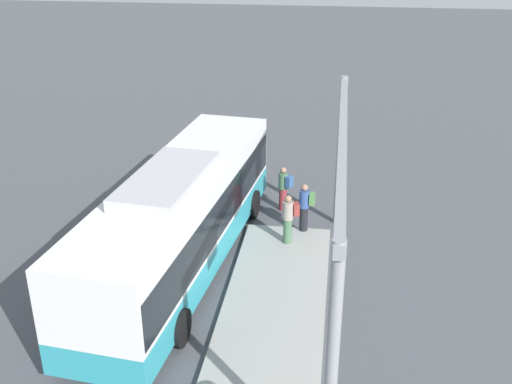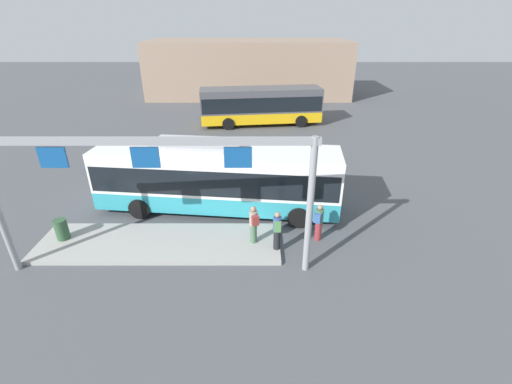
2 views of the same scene
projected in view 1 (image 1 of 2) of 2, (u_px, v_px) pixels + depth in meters
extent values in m
plane|color=#4C4F54|center=(184.00, 267.00, 18.84)|extent=(120.00, 120.00, 0.00)
cube|color=#9E9E99|center=(272.00, 315.00, 16.45)|extent=(10.00, 2.80, 0.16)
cube|color=teal|center=(182.00, 245.00, 18.52)|extent=(11.59, 3.71, 0.85)
cube|color=white|center=(180.00, 204.00, 17.95)|extent=(11.59, 3.71, 1.90)
cube|color=black|center=(181.00, 210.00, 18.03)|extent=(11.37, 3.73, 1.20)
cube|color=black|center=(234.00, 143.00, 23.04)|extent=(0.27, 2.12, 1.50)
cube|color=#B7B7BC|center=(167.00, 180.00, 16.73)|extent=(4.15, 2.17, 0.36)
cube|color=orange|center=(233.00, 122.00, 22.63)|extent=(0.31, 1.75, 0.28)
cylinder|color=black|center=(189.00, 197.00, 22.34)|extent=(1.03, 0.41, 1.00)
cylinder|color=black|center=(253.00, 204.00, 21.81)|extent=(1.03, 0.41, 1.00)
cylinder|color=black|center=(92.00, 314.00, 15.81)|extent=(1.03, 0.41, 1.00)
cylinder|color=black|center=(179.00, 328.00, 15.28)|extent=(1.03, 0.41, 1.00)
cylinder|color=maroon|center=(283.00, 199.00, 22.36)|extent=(0.38, 0.38, 0.85)
cylinder|color=#476B4C|center=(283.00, 181.00, 22.07)|extent=(0.46, 0.46, 0.60)
sphere|color=#9E755B|center=(283.00, 170.00, 21.90)|extent=(0.22, 0.22, 0.22)
cube|color=#335993|center=(289.00, 182.00, 21.91)|extent=(0.33, 0.29, 0.40)
cylinder|color=#476B4C|center=(287.00, 231.00, 19.78)|extent=(0.35, 0.35, 0.85)
cylinder|color=gray|center=(288.00, 211.00, 19.48)|extent=(0.43, 0.43, 0.60)
sphere|color=#9E755B|center=(288.00, 199.00, 19.31)|extent=(0.22, 0.22, 0.22)
cube|color=maroon|center=(296.00, 209.00, 19.51)|extent=(0.32, 0.26, 0.40)
cylinder|color=black|center=(304.00, 219.00, 20.57)|extent=(0.29, 0.29, 0.85)
cylinder|color=#334C8C|center=(304.00, 199.00, 20.27)|extent=(0.35, 0.35, 0.60)
sphere|color=#9E755B|center=(305.00, 188.00, 20.10)|extent=(0.22, 0.22, 0.22)
cube|color=#4C8447|center=(312.00, 199.00, 20.22)|extent=(0.29, 0.19, 0.40)
cylinder|color=gray|center=(331.00, 371.00, 10.74)|extent=(0.24, 0.24, 5.20)
cylinder|color=gray|center=(340.00, 153.00, 20.53)|extent=(0.24, 0.24, 5.20)
cube|color=gray|center=(343.00, 137.00, 14.63)|extent=(11.25, 0.20, 0.24)
cube|color=#144C8C|center=(340.00, 212.00, 12.16)|extent=(0.90, 0.08, 0.70)
cube|color=#144C8C|center=(341.00, 158.00, 14.85)|extent=(0.90, 0.08, 0.70)
cube|color=#144C8C|center=(343.00, 121.00, 17.55)|extent=(0.90, 0.08, 0.70)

